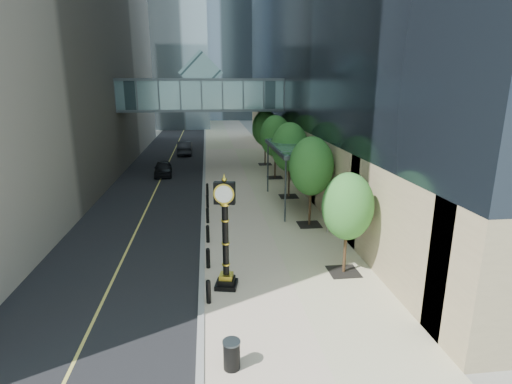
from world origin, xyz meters
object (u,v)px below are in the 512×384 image
trash_bin (232,356)px  car_far (185,148)px  car_near (163,168)px  pedestrian (331,217)px  street_clock (226,241)px

trash_bin → car_far: bearing=94.9°
car_near → car_far: size_ratio=0.83×
trash_bin → pedestrian: size_ratio=0.47×
pedestrian → car_far: bearing=-52.1°
street_clock → car_far: 34.81m
pedestrian → car_far: 30.47m
car_near → car_far: (1.49, 11.94, 0.12)m
street_clock → car_near: bearing=114.4°
street_clock → trash_bin: street_clock is taller
trash_bin → street_clock: bearing=89.1°
street_clock → trash_bin: 5.43m
car_far → pedestrian: bearing=108.4°
trash_bin → car_near: bearing=100.0°
street_clock → pedestrian: 8.73m
street_clock → trash_bin: size_ratio=5.44×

